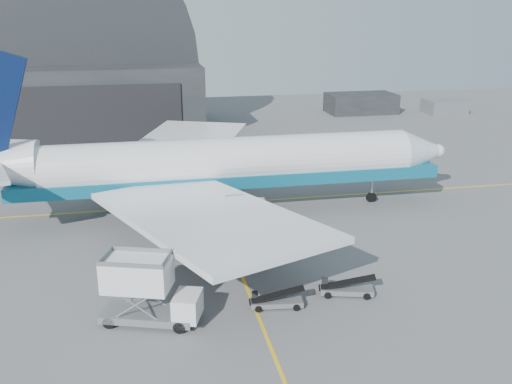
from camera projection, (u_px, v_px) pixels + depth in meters
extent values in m
plane|color=#565659|center=(245.00, 284.00, 45.88)|extent=(200.00, 200.00, 0.00)
cube|color=yellow|center=(213.00, 204.00, 64.51)|extent=(80.00, 0.25, 0.02)
cube|color=yellow|center=(250.00, 295.00, 44.01)|extent=(0.25, 40.00, 0.02)
cube|color=black|center=(56.00, 98.00, 100.43)|extent=(50.00, 28.00, 12.00)
cube|color=black|center=(45.00, 118.00, 87.60)|extent=(42.00, 0.40, 9.50)
cube|color=black|center=(360.00, 113.00, 120.18)|extent=(14.00, 8.00, 4.00)
cube|color=slate|center=(444.00, 113.00, 119.67)|extent=(8.00, 6.00, 2.80)
cylinder|color=white|center=(231.00, 162.00, 60.47)|extent=(38.76, 5.17, 5.17)
cone|color=white|center=(421.00, 152.00, 64.59)|extent=(4.74, 5.17, 5.17)
sphere|color=white|center=(438.00, 151.00, 65.00)|extent=(1.51, 1.51, 1.51)
cube|color=black|center=(410.00, 147.00, 64.14)|extent=(2.80, 2.37, 0.75)
cube|color=#0E5B79|center=(231.00, 177.00, 60.99)|extent=(45.22, 5.22, 1.29)
cube|color=white|center=(205.00, 215.00, 47.95)|extent=(19.85, 26.40, 1.57)
cube|color=white|center=(182.00, 146.00, 72.03)|extent=(19.85, 26.40, 1.57)
cube|color=white|center=(2.00, 150.00, 60.10)|extent=(6.59, 9.01, 0.38)
cylinder|color=gray|center=(235.00, 215.00, 53.10)|extent=(5.60, 2.91, 2.91)
cylinder|color=gray|center=(212.00, 166.00, 69.16)|extent=(5.60, 2.91, 2.91)
cylinder|color=#A5A5AA|center=(372.00, 189.00, 64.79)|extent=(0.30, 0.30, 3.01)
cylinder|color=black|center=(371.00, 198.00, 65.11)|extent=(1.18, 0.38, 1.18)
cylinder|color=black|center=(216.00, 218.00, 58.40)|extent=(1.40, 0.48, 1.40)
cylinder|color=black|center=(208.00, 197.00, 64.82)|extent=(1.40, 0.48, 1.40)
cube|color=slate|center=(149.00, 314.00, 40.16)|extent=(7.02, 4.56, 0.54)
cube|color=silver|center=(188.00, 306.00, 39.56)|extent=(2.45, 2.93, 1.74)
cube|color=black|center=(199.00, 303.00, 39.38)|extent=(0.74, 1.99, 0.98)
cube|color=silver|center=(137.00, 274.00, 39.28)|extent=(5.20, 4.03, 2.17)
cylinder|color=black|center=(179.00, 327.00, 38.84)|extent=(0.93, 0.59, 0.87)
cylinder|color=black|center=(187.00, 310.00, 41.00)|extent=(0.93, 0.59, 0.87)
cylinder|color=black|center=(109.00, 322.00, 39.43)|extent=(0.93, 0.59, 0.87)
cylinder|color=black|center=(121.00, 306.00, 41.59)|extent=(0.93, 0.59, 0.87)
cube|color=black|center=(301.00, 239.00, 53.42)|extent=(4.28, 2.86, 0.89)
cube|color=silver|center=(307.00, 230.00, 53.39)|extent=(1.69, 2.00, 0.89)
cylinder|color=black|center=(319.00, 242.00, 53.10)|extent=(0.94, 0.50, 0.89)
cylinder|color=black|center=(309.00, 234.00, 54.83)|extent=(0.94, 0.50, 0.89)
cylinder|color=black|center=(292.00, 246.00, 52.10)|extent=(0.94, 0.50, 0.89)
cylinder|color=black|center=(283.00, 238.00, 53.84)|extent=(0.94, 0.50, 0.89)
cube|color=slate|center=(277.00, 302.00, 42.18)|extent=(3.98, 1.77, 0.39)
cube|color=black|center=(277.00, 295.00, 41.99)|extent=(4.18, 1.36, 1.12)
cube|color=black|center=(255.00, 295.00, 42.39)|extent=(0.48, 0.40, 0.53)
cylinder|color=black|center=(296.00, 307.00, 41.75)|extent=(0.55, 0.28, 0.53)
cylinder|color=black|center=(294.00, 299.00, 42.91)|extent=(0.55, 0.28, 0.53)
cylinder|color=black|center=(258.00, 309.00, 41.54)|extent=(0.55, 0.28, 0.53)
cylinder|color=black|center=(257.00, 301.00, 42.70)|extent=(0.55, 0.28, 0.53)
cube|color=slate|center=(347.00, 290.00, 43.99)|extent=(4.27, 2.38, 0.41)
cube|color=black|center=(347.00, 282.00, 43.79)|extent=(4.41, 2.00, 1.18)
cube|color=black|center=(325.00, 281.00, 44.42)|extent=(0.54, 0.47, 0.55)
cylinder|color=black|center=(367.00, 296.00, 43.34)|extent=(0.59, 0.36, 0.55)
cylinder|color=black|center=(365.00, 288.00, 44.56)|extent=(0.59, 0.36, 0.55)
cylinder|color=black|center=(328.00, 295.00, 43.51)|extent=(0.59, 0.36, 0.55)
cylinder|color=black|center=(327.00, 287.00, 44.73)|extent=(0.59, 0.36, 0.55)
cube|color=#F75D07|center=(235.00, 269.00, 48.44)|extent=(0.32, 0.32, 0.03)
cone|color=#F75D07|center=(235.00, 267.00, 48.38)|extent=(0.32, 0.32, 0.46)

